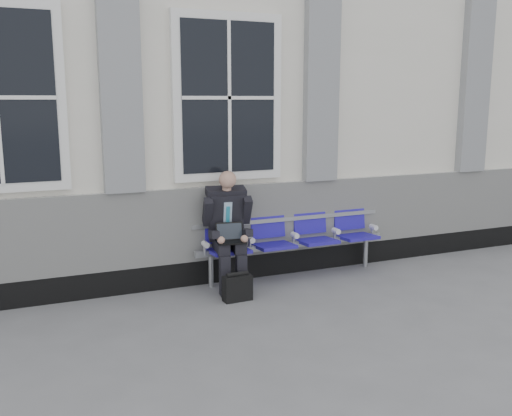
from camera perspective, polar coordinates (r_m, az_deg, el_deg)
name	(u,v)px	position (r m, az deg, el deg)	size (l,w,h in m)	color
ground	(247,326)	(5.82, -0.90, -11.72)	(70.00, 70.00, 0.00)	slate
station_building	(157,100)	(8.69, -9.83, 10.59)	(14.40, 4.40, 4.49)	silver
bench	(292,234)	(7.26, 3.65, -2.59)	(2.60, 0.47, 0.91)	#9EA0A3
businessman	(228,226)	(6.74, -2.82, -1.76)	(0.60, 0.80, 1.42)	black
briefcase	(237,287)	(6.46, -1.87, -7.95)	(0.33, 0.15, 0.33)	black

